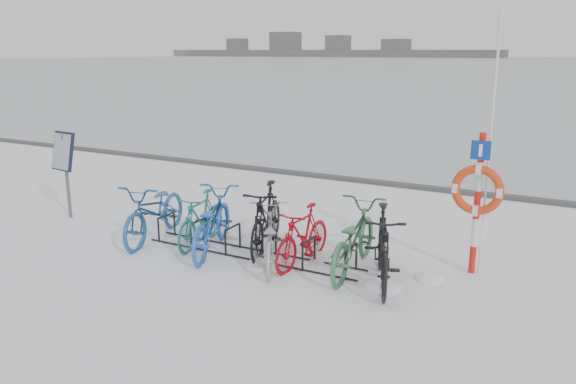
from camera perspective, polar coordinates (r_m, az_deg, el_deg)
ground at (r=9.51m, az=-3.78°, el=-6.40°), size 900.00×900.00×0.00m
ice_sheet at (r=162.64m, az=27.07°, el=11.53°), size 400.00×298.00×0.02m
quay_edge at (r=14.62m, az=8.50°, el=1.04°), size 400.00×0.25×0.10m
bike_rack at (r=9.45m, az=-3.80°, el=-5.37°), size 4.00×0.48×0.46m
info_board at (r=12.11m, az=-21.83°, el=3.38°), size 0.62×0.30×1.77m
lifebuoy_station at (r=8.77m, az=18.73°, el=0.18°), size 0.76×0.22×3.96m
shoreline at (r=296.05m, az=2.89°, el=14.09°), size 180.00×12.00×9.50m
bike_0 at (r=10.43m, az=-13.33°, el=-1.66°), size 1.20×2.25×1.12m
bike_1 at (r=10.00m, az=-8.84°, el=-2.56°), size 0.68×1.67×0.97m
bike_2 at (r=9.63m, az=-7.82°, el=-2.83°), size 1.36×2.19×1.08m
bike_3 at (r=9.55m, az=-2.24°, el=-2.52°), size 1.09×2.05×1.19m
bike_4 at (r=8.95m, az=-1.99°, el=-4.47°), size 1.44×1.90×0.96m
bike_5 at (r=8.99m, az=1.50°, el=-4.31°), size 0.56×1.65×0.98m
bike_6 at (r=8.77m, az=6.64°, el=-4.46°), size 0.90×2.14×1.09m
bike_7 at (r=8.33m, az=9.62°, el=-5.34°), size 1.22×2.01×1.17m
snow_drifts at (r=9.37m, az=-1.98°, el=-6.70°), size 5.83×1.68×0.20m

